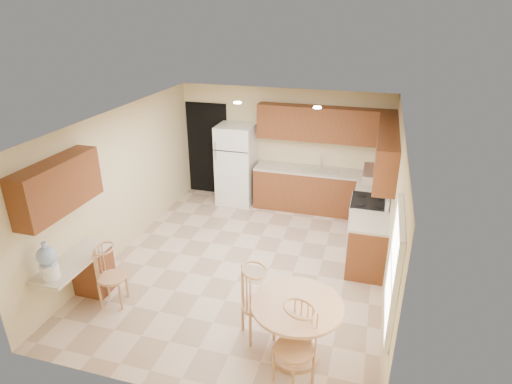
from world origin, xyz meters
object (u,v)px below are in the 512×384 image
(chair_table_a, at_px, (256,301))
(water_crock, at_px, (48,262))
(dining_table, at_px, (296,323))
(chair_table_b, at_px, (293,346))
(stove, at_px, (368,223))
(chair_desk, at_px, (107,274))
(refrigerator, at_px, (236,164))

(chair_table_a, relative_size, water_crock, 1.95)
(dining_table, bearing_deg, chair_table_b, -84.07)
(stove, height_order, dining_table, stove)
(chair_table_b, distance_m, chair_desk, 2.90)
(dining_table, bearing_deg, refrigerator, 117.20)
(refrigerator, height_order, chair_table_a, refrigerator)
(chair_table_b, bearing_deg, chair_table_a, -11.61)
(chair_desk, distance_m, water_crock, 0.82)
(chair_desk, relative_size, water_crock, 1.75)
(water_crock, bearing_deg, chair_desk, 49.49)
(refrigerator, distance_m, stove, 3.15)
(water_crock, bearing_deg, chair_table_b, -3.12)
(stove, xyz_separation_m, chair_table_a, (-1.26, -2.85, 0.16))
(dining_table, bearing_deg, stove, 76.70)
(chair_table_a, bearing_deg, stove, 121.38)
(refrigerator, distance_m, water_crock, 4.64)
(chair_table_b, bearing_deg, stove, -65.81)
(chair_desk, height_order, water_crock, water_crock)
(dining_table, xyz_separation_m, chair_table_a, (-0.55, 0.15, 0.10))
(stove, xyz_separation_m, water_crock, (-3.92, -3.30, 0.54))
(stove, height_order, chair_desk, stove)
(stove, relative_size, water_crock, 2.05)
(stove, distance_m, chair_table_b, 3.54)
(chair_table_a, bearing_deg, chair_desk, -126.61)
(water_crock, bearing_deg, chair_table_a, 9.68)
(refrigerator, bearing_deg, water_crock, -103.08)
(chair_desk, bearing_deg, stove, 114.12)
(chair_table_a, relative_size, chair_desk, 1.12)
(refrigerator, relative_size, water_crock, 3.28)
(stove, bearing_deg, refrigerator, 157.01)
(chair_table_b, distance_m, water_crock, 3.29)
(stove, bearing_deg, dining_table, -103.30)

